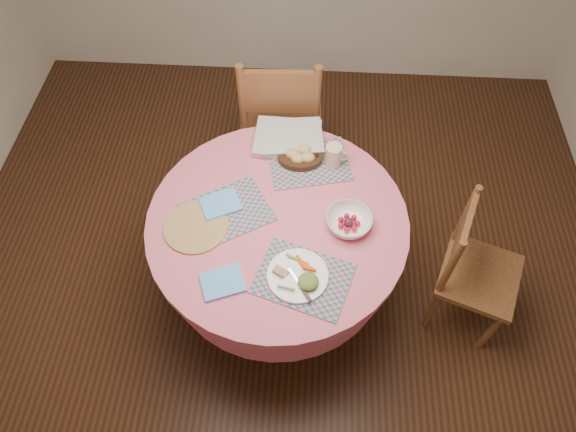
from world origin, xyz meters
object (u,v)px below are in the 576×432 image
object	(u,v)px
chair_back	(281,118)
latte_mug	(334,155)
chair_right	(472,269)
bread_bowl	(300,156)
fruit_bowl	(349,222)
dinner_plate	(299,276)
dining_table	(278,241)
wicker_trivet	(196,227)

from	to	relation	value
chair_back	latte_mug	size ratio (longest dim) A/B	8.66
chair_right	bread_bowl	distance (m)	1.04
bread_bowl	fruit_bowl	world-z (taller)	bread_bowl
dinner_plate	latte_mug	world-z (taller)	latte_mug
bread_bowl	fruit_bowl	bearing A→B (deg)	-58.00
bread_bowl	latte_mug	size ratio (longest dim) A/B	1.89
chair_back	dinner_plate	xyz separation A→B (m)	(0.16, -1.18, 0.22)
chair_right	bread_bowl	size ratio (longest dim) A/B	3.75
bread_bowl	chair_back	bearing A→B (deg)	105.15
dining_table	fruit_bowl	world-z (taller)	fruit_bowl
dining_table	chair_right	world-z (taller)	chair_right
chair_right	chair_back	xyz separation A→B (m)	(-1.03, 0.91, 0.10)
dining_table	fruit_bowl	size ratio (longest dim) A/B	5.08
chair_right	dinner_plate	xyz separation A→B (m)	(-0.87, -0.27, 0.32)
dinner_plate	fruit_bowl	size ratio (longest dim) A/B	1.10
chair_back	wicker_trivet	xyz separation A→B (m)	(-0.33, -0.94, 0.20)
chair_right	latte_mug	world-z (taller)	latte_mug
chair_back	bread_bowl	size ratio (longest dim) A/B	4.60
chair_back	dinner_plate	world-z (taller)	chair_back
chair_right	bread_bowl	world-z (taller)	chair_right
chair_back	wicker_trivet	world-z (taller)	chair_back
chair_back	fruit_bowl	world-z (taller)	chair_back
latte_mug	fruit_bowl	bearing A→B (deg)	-78.63
chair_back	fruit_bowl	bearing A→B (deg)	110.85
bread_bowl	latte_mug	world-z (taller)	latte_mug
chair_back	wicker_trivet	distance (m)	1.02
chair_right	fruit_bowl	xyz separation A→B (m)	(-0.66, 0.02, 0.33)
chair_back	bread_bowl	world-z (taller)	chair_back
chair_back	dining_table	bearing A→B (deg)	90.80
dining_table	bread_bowl	bearing A→B (deg)	76.45
fruit_bowl	chair_right	bearing A→B (deg)	-1.78
chair_back	fruit_bowl	size ratio (longest dim) A/B	4.33
wicker_trivet	dining_table	bearing A→B (deg)	10.51
bread_bowl	wicker_trivet	bearing A→B (deg)	-136.50
dining_table	latte_mug	bearing A→B (deg)	54.07
chair_right	dinner_plate	bearing A→B (deg)	127.49
bread_bowl	latte_mug	bearing A→B (deg)	-5.43
chair_back	latte_mug	world-z (taller)	chair_back
dining_table	bread_bowl	xyz separation A→B (m)	(0.09, 0.37, 0.23)
dining_table	wicker_trivet	xyz separation A→B (m)	(-0.37, -0.07, 0.20)
dinner_plate	bread_bowl	world-z (taller)	bread_bowl
dining_table	fruit_bowl	xyz separation A→B (m)	(0.33, -0.02, 0.23)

